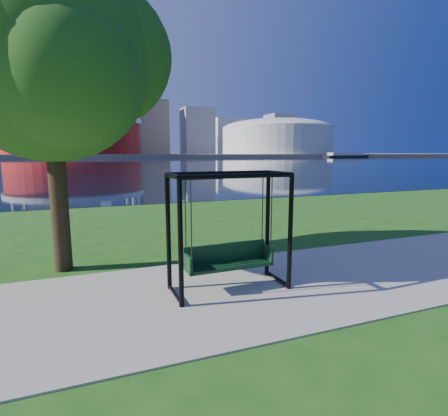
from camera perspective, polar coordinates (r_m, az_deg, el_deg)
ground at (r=7.48m, az=-1.73°, el=-12.29°), size 900.00×900.00×0.00m
path at (r=7.04m, az=-0.34°, el=-13.56°), size 120.00×4.00×0.03m
river at (r=108.64m, az=-20.04°, el=7.01°), size 900.00×180.00×0.02m
far_bank at (r=312.59m, az=-20.90°, el=8.07°), size 900.00×228.00×2.00m
stadium at (r=241.98m, az=-23.36°, el=10.98°), size 83.00×83.00×32.00m
arena at (r=278.18m, az=8.67°, el=11.58°), size 84.00×84.00×26.56m
skyline at (r=327.66m, az=-22.04°, el=14.15°), size 392.00×66.00×96.50m
swing at (r=6.86m, az=0.78°, el=-4.29°), size 2.31×1.04×2.35m
park_tree at (r=9.02m, az=-27.07°, el=21.27°), size 5.54×5.00×6.88m
barge at (r=242.59m, az=19.25°, el=8.15°), size 29.91×9.69×2.95m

